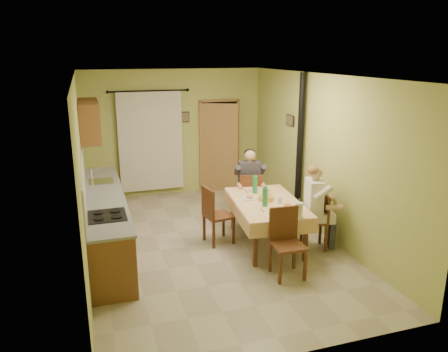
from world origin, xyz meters
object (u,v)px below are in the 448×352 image
object	(u,v)px
chair_left	(218,226)
stove_flue	(299,168)
chair_near	(287,257)
chair_right	(315,232)
man_right	(316,198)
man_far	(250,178)
dining_table	(266,223)
chair_far	(249,207)

from	to	relation	value
chair_left	stove_flue	bearing A→B (deg)	98.05
chair_left	chair_near	bearing A→B (deg)	13.80
chair_right	man_right	bearing A→B (deg)	90.00
chair_near	chair_left	xyz separation A→B (m)	(-0.62, 1.42, -0.00)
chair_right	man_far	world-z (taller)	man_far
man_far	chair_near	bearing A→B (deg)	-84.11
dining_table	man_far	xyz separation A→B (m)	(0.09, 1.04, 0.50)
dining_table	chair_left	distance (m)	0.82
chair_right	stove_flue	bearing A→B (deg)	-1.32
chair_far	chair_right	distance (m)	1.55
chair_far	man_far	xyz separation A→B (m)	(0.00, 0.01, 0.59)
chair_far	chair_near	xyz separation A→B (m)	(-0.23, -2.14, 0.00)
chair_far	man_right	bearing A→B (deg)	-55.18
chair_near	dining_table	bearing A→B (deg)	-94.60
dining_table	chair_right	distance (m)	0.81
chair_near	stove_flue	bearing A→B (deg)	-117.74
man_far	dining_table	bearing A→B (deg)	-83.00
chair_near	stove_flue	world-z (taller)	stove_flue
dining_table	stove_flue	world-z (taller)	stove_flue
chair_left	dining_table	bearing A→B (deg)	58.59
chair_right	man_far	size ratio (longest dim) A/B	0.67
chair_far	chair_left	size ratio (longest dim) A/B	0.98
chair_far	chair_left	bearing A→B (deg)	-127.53
dining_table	chair_left	world-z (taller)	chair_left
chair_right	man_right	distance (m)	0.59
chair_near	stove_flue	xyz separation A→B (m)	(1.17, 1.99, 0.73)
man_right	dining_table	bearing A→B (deg)	72.80
chair_left	man_far	xyz separation A→B (m)	(0.85, 0.73, 0.59)
man_far	man_right	world-z (taller)	same
chair_far	chair_left	world-z (taller)	chair_left
man_right	chair_left	bearing A→B (deg)	77.16
chair_right	man_far	bearing A→B (deg)	35.85
man_far	stove_flue	distance (m)	0.96
dining_table	chair_far	world-z (taller)	chair_far
dining_table	man_far	distance (m)	1.15
chair_right	chair_near	bearing A→B (deg)	143.41
chair_far	man_far	bearing A→B (deg)	90.00
man_right	stove_flue	size ratio (longest dim) A/B	0.50
stove_flue	chair_near	bearing A→B (deg)	-120.40
stove_flue	chair_left	bearing A→B (deg)	-162.22
chair_near	chair_right	xyz separation A→B (m)	(0.84, 0.71, -0.00)
chair_right	chair_left	size ratio (longest dim) A/B	0.94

